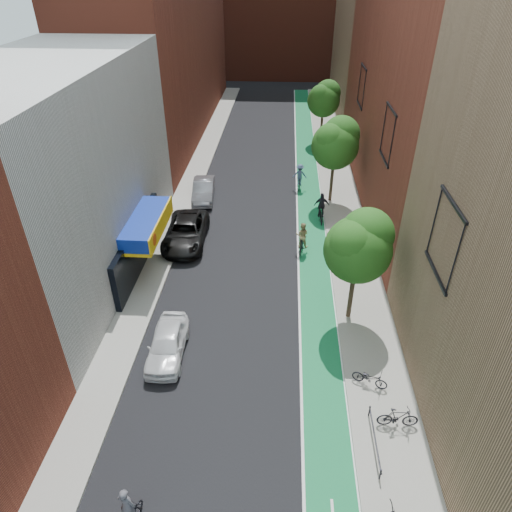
% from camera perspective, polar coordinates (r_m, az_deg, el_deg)
% --- Properties ---
extents(ground, '(160.00, 160.00, 0.00)m').
position_cam_1_polar(ground, '(18.81, -4.33, -27.37)').
color(ground, black).
rests_on(ground, ground).
extents(bike_lane, '(2.00, 68.00, 0.01)m').
position_cam_1_polar(bike_lane, '(38.74, 6.60, 8.18)').
color(bike_lane, '#126943').
rests_on(bike_lane, ground).
extents(sidewalk_left, '(2.00, 68.00, 0.15)m').
position_cam_1_polar(sidewalk_left, '(39.44, -8.22, 8.64)').
color(sidewalk_left, gray).
rests_on(sidewalk_left, ground).
extents(sidewalk_right, '(3.00, 68.00, 0.15)m').
position_cam_1_polar(sidewalk_right, '(38.93, 10.31, 8.10)').
color(sidewalk_right, gray).
rests_on(sidewalk_right, ground).
extents(building_left_white, '(8.00, 20.00, 12.00)m').
position_cam_1_polar(building_left_white, '(28.35, -23.89, 9.03)').
color(building_left_white, silver).
rests_on(building_left_white, ground).
extents(building_left_far_red, '(8.00, 36.00, 22.00)m').
position_cam_1_polar(building_left_far_red, '(52.90, -11.67, 27.01)').
color(building_left_far_red, maroon).
rests_on(building_left_far_red, ground).
extents(building_right_mid_red, '(8.00, 28.00, 22.00)m').
position_cam_1_polar(building_right_mid_red, '(36.87, 21.41, 23.00)').
color(building_right_mid_red, maroon).
rests_on(building_right_mid_red, ground).
extents(building_right_far_tan, '(8.00, 20.00, 18.00)m').
position_cam_1_polar(building_right_far_tan, '(60.35, 14.81, 25.45)').
color(building_right_far_tan, '#8C6B4C').
rests_on(building_right_far_tan, ground).
extents(building_far_closure, '(30.00, 14.00, 20.00)m').
position_cam_1_polar(building_far_closure, '(81.30, 2.72, 28.90)').
color(building_far_closure, maroon).
rests_on(building_far_closure, ground).
extents(tree_near, '(3.40, 3.36, 6.42)m').
position_cam_1_polar(tree_near, '(22.70, 12.78, 1.38)').
color(tree_near, '#332619').
rests_on(tree_near, ground).
extents(tree_mid, '(3.55, 3.53, 6.74)m').
position_cam_1_polar(tree_mid, '(35.20, 9.97, 13.87)').
color(tree_mid, '#332619').
rests_on(tree_mid, ground).
extents(tree_far, '(3.30, 3.25, 6.21)m').
position_cam_1_polar(tree_far, '(48.68, 8.52, 18.96)').
color(tree_far, '#332619').
rests_on(tree_far, ground).
extents(parked_car_white, '(1.83, 4.22, 1.42)m').
position_cam_1_polar(parked_car_white, '(22.87, -11.02, -10.67)').
color(parked_car_white, white).
rests_on(parked_car_white, ground).
extents(parked_car_black, '(2.81, 5.81, 1.60)m').
position_cam_1_polar(parked_car_black, '(31.15, -8.78, 2.97)').
color(parked_car_black, black).
rests_on(parked_car_black, ground).
extents(parked_car_silver, '(1.98, 4.67, 1.50)m').
position_cam_1_polar(parked_car_silver, '(37.00, -6.58, 8.20)').
color(parked_car_silver, gray).
rests_on(parked_car_silver, ground).
extents(cyclist_lane_near, '(0.94, 1.81, 2.10)m').
position_cam_1_polar(cyclist_lane_near, '(29.90, 5.75, 2.02)').
color(cyclist_lane_near, black).
rests_on(cyclist_lane_near, ground).
extents(cyclist_lane_mid, '(1.11, 1.65, 2.22)m').
position_cam_1_polar(cyclist_lane_mid, '(33.67, 8.17, 5.66)').
color(cyclist_lane_mid, black).
rests_on(cyclist_lane_mid, ground).
extents(cyclist_lane_far, '(1.19, 1.53, 2.14)m').
position_cam_1_polar(cyclist_lane_far, '(38.54, 5.47, 9.76)').
color(cyclist_lane_far, black).
rests_on(cyclist_lane_far, ground).
extents(parked_bike_mid, '(1.70, 0.50, 1.02)m').
position_cam_1_polar(parked_bike_mid, '(20.55, 17.32, -18.71)').
color(parked_bike_mid, black).
rests_on(parked_bike_mid, sidewalk_right).
extents(parked_bike_far, '(1.70, 1.12, 0.84)m').
position_cam_1_polar(parked_bike_far, '(21.76, 14.05, -14.57)').
color(parked_bike_far, black).
rests_on(parked_bike_far, sidewalk_right).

